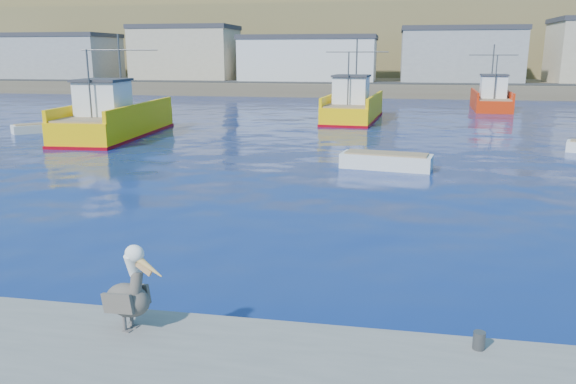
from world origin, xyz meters
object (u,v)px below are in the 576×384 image
Objects in this scene: trawler_yellow_b at (353,108)px; boat_orange at (491,99)px; skiff_left at (40,129)px; pelican at (129,293)px; trawler_yellow_a at (115,120)px; skiff_mid at (386,162)px.

boat_orange is (12.39, 11.10, 0.03)m from trawler_yellow_b.
skiff_left is 2.13× the size of pelican.
trawler_yellow_a reaches higher than pelican.
trawler_yellow_a is 7.35× the size of pelican.
boat_orange reaches higher than pelican.
skiff_mid is at bearing -23.27° from trawler_yellow_a.
trawler_yellow_a is 18.86m from trawler_yellow_b.
pelican is at bearing -91.96° from trawler_yellow_b.
trawler_yellow_a reaches higher than boat_orange.
pelican reaches higher than skiff_left.
trawler_yellow_b is at bearing -138.15° from boat_orange.
skiff_left is at bearing 171.14° from trawler_yellow_a.
trawler_yellow_a reaches higher than skiff_left.
boat_orange reaches higher than skiff_mid.
trawler_yellow_a is 18.94m from skiff_mid.
trawler_yellow_b is 6.94× the size of pelican.
pelican is (-13.67, -48.42, 0.13)m from boat_orange.
pelican is (13.20, -25.23, 0.13)m from trawler_yellow_a.
pelican is at bearing -103.26° from skiff_mid.
boat_orange is at bearing 40.79° from trawler_yellow_a.
pelican is at bearing -62.38° from trawler_yellow_a.
boat_orange is 2.60× the size of skiff_left.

